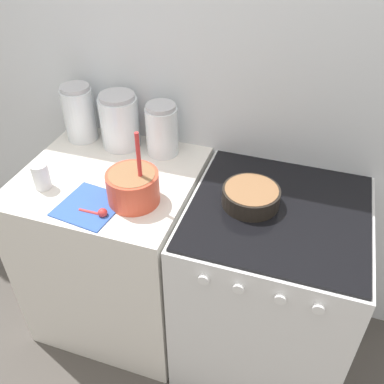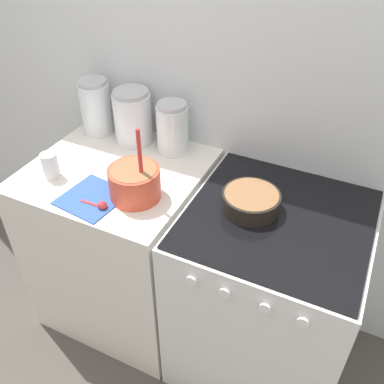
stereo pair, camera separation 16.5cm
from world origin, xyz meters
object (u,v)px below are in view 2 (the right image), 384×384
(storage_jar_middle, at_px, (133,120))
(stove, at_px, (266,294))
(baking_pan, at_px, (251,201))
(mixing_bowl, at_px, (134,181))
(storage_jar_left, at_px, (96,110))
(storage_jar_right, at_px, (173,131))
(tin_can, at_px, (50,165))

(storage_jar_middle, bearing_deg, stove, -17.11)
(storage_jar_middle, bearing_deg, baking_pan, -19.80)
(mixing_bowl, relative_size, storage_jar_left, 1.18)
(baking_pan, height_order, storage_jar_middle, storage_jar_middle)
(stove, relative_size, storage_jar_left, 3.38)
(mixing_bowl, distance_m, storage_jar_right, 0.37)
(tin_can, bearing_deg, baking_pan, 11.05)
(stove, xyz_separation_m, mixing_bowl, (-0.55, -0.12, 0.53))
(storage_jar_middle, xyz_separation_m, storage_jar_right, (0.21, 0.00, -0.01))
(mixing_bowl, bearing_deg, tin_can, -174.50)
(storage_jar_left, relative_size, storage_jar_right, 1.12)
(storage_jar_left, relative_size, tin_can, 2.41)
(mixing_bowl, xyz_separation_m, storage_jar_right, (-0.02, 0.36, 0.03))
(mixing_bowl, height_order, storage_jar_middle, mixing_bowl)
(tin_can, bearing_deg, storage_jar_middle, 68.09)
(baking_pan, bearing_deg, tin_can, -168.95)
(storage_jar_right, relative_size, tin_can, 2.16)
(stove, distance_m, baking_pan, 0.50)
(stove, distance_m, storage_jar_middle, 0.99)
(mixing_bowl, height_order, tin_can, mixing_bowl)
(baking_pan, distance_m, storage_jar_left, 0.91)
(stove, relative_size, storage_jar_right, 3.77)
(storage_jar_left, bearing_deg, stove, -13.69)
(stove, xyz_separation_m, tin_can, (-0.94, -0.16, 0.51))
(mixing_bowl, distance_m, storage_jar_middle, 0.43)
(tin_can, bearing_deg, mixing_bowl, 5.50)
(storage_jar_right, bearing_deg, baking_pan, -27.53)
(stove, relative_size, tin_can, 8.14)
(stove, distance_m, tin_can, 1.08)
(baking_pan, relative_size, storage_jar_right, 0.94)
(stove, height_order, storage_jar_middle, storage_jar_middle)
(storage_jar_right, bearing_deg, stove, -22.69)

